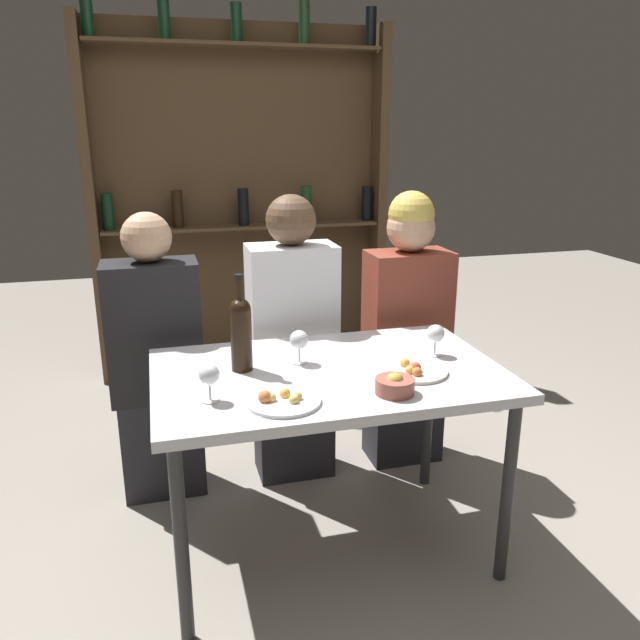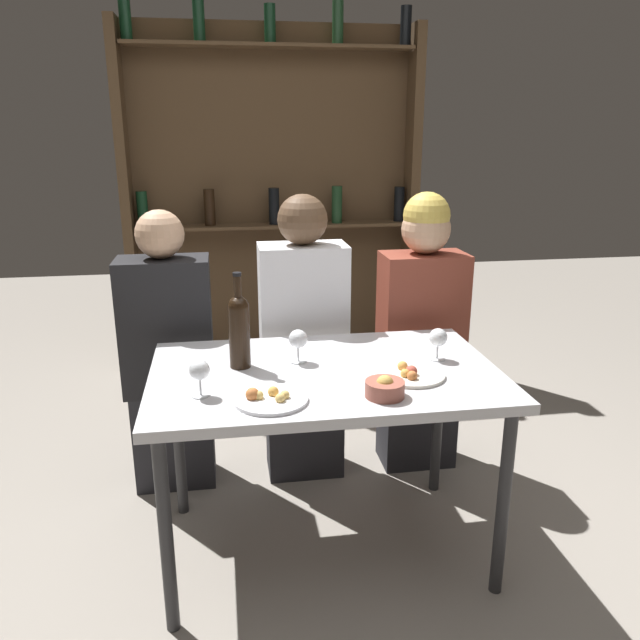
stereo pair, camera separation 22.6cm
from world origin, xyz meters
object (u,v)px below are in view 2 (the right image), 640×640
object	(u,v)px
seated_person_center	(303,347)
seated_person_right	(421,335)
wine_glass_1	(438,338)
food_plate_0	(410,374)
snack_bowl	(385,388)
seated_person_left	(169,361)
wine_glass_2	(298,340)
wine_glass_0	(199,371)
wine_bottle	(239,328)
food_plate_1	(270,398)

from	to	relation	value
seated_person_center	seated_person_right	size ratio (longest dim) A/B	1.00
wine_glass_1	food_plate_0	bearing A→B (deg)	-135.26
snack_bowl	seated_person_center	xyz separation A→B (m)	(-0.15, 0.84, -0.15)
seated_person_left	seated_person_center	distance (m)	0.59
wine_glass_2	wine_glass_0	bearing A→B (deg)	-143.97
food_plate_0	seated_person_left	bearing A→B (deg)	141.50
snack_bowl	seated_person_left	size ratio (longest dim) A/B	0.10
wine_glass_2	snack_bowl	size ratio (longest dim) A/B	0.97
seated_person_left	wine_bottle	bearing A→B (deg)	-59.63
wine_bottle	seated_person_center	distance (m)	0.64
seated_person_right	wine_bottle	bearing A→B (deg)	-148.89
snack_bowl	wine_bottle	bearing A→B (deg)	143.09
snack_bowl	seated_person_left	world-z (taller)	seated_person_left
wine_bottle	food_plate_0	bearing A→B (deg)	-17.97
wine_glass_2	food_plate_1	world-z (taller)	wine_glass_2
wine_glass_2	food_plate_1	distance (m)	0.36
food_plate_1	seated_person_right	bearing A→B (deg)	47.16
wine_glass_2	seated_person_center	xyz separation A→B (m)	(0.08, 0.49, -0.20)
wine_glass_2	seated_person_left	world-z (taller)	seated_person_left
wine_glass_0	food_plate_0	world-z (taller)	wine_glass_0
wine_bottle	food_plate_1	xyz separation A→B (m)	(0.08, -0.31, -0.14)
wine_glass_2	snack_bowl	distance (m)	0.42
wine_glass_0	wine_glass_1	bearing A→B (deg)	12.98
food_plate_1	seated_person_center	xyz separation A→B (m)	(0.21, 0.82, -0.13)
wine_glass_0	food_plate_0	xyz separation A→B (m)	(0.71, 0.05, -0.07)
wine_glass_0	wine_glass_2	xyz separation A→B (m)	(0.34, 0.25, 0.00)
seated_person_right	wine_glass_2	bearing A→B (deg)	-141.90
wine_glass_0	wine_glass_2	distance (m)	0.43
seated_person_center	wine_glass_0	bearing A→B (deg)	-119.72
wine_bottle	seated_person_right	xyz separation A→B (m)	(0.84, 0.51, -0.24)
food_plate_0	seated_person_center	distance (m)	0.76
wine_bottle	seated_person_center	world-z (taller)	seated_person_center
wine_glass_2	seated_person_center	distance (m)	0.54
wine_glass_1	food_plate_1	world-z (taller)	wine_glass_1
food_plate_0	snack_bowl	xyz separation A→B (m)	(-0.13, -0.15, 0.02)
food_plate_0	food_plate_1	xyz separation A→B (m)	(-0.49, -0.13, 0.00)
wine_glass_0	food_plate_1	bearing A→B (deg)	-19.35
wine_glass_1	wine_glass_2	world-z (taller)	wine_glass_2
snack_bowl	seated_person_center	bearing A→B (deg)	100.43
wine_bottle	seated_person_center	xyz separation A→B (m)	(0.29, 0.51, -0.27)
wine_glass_1	snack_bowl	size ratio (longest dim) A/B	0.94
wine_glass_0	seated_person_right	distance (m)	1.24
wine_glass_0	seated_person_left	bearing A→B (deg)	102.26
wine_glass_0	seated_person_left	distance (m)	0.79
food_plate_1	seated_person_left	distance (m)	0.91
wine_glass_1	food_plate_0	size ratio (longest dim) A/B	0.51
seated_person_left	seated_person_center	xyz separation A→B (m)	(0.59, 0.00, 0.03)
wine_glass_2	wine_glass_1	bearing A→B (deg)	-6.05
wine_glass_1	snack_bowl	bearing A→B (deg)	-133.28
food_plate_0	seated_person_center	bearing A→B (deg)	112.30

